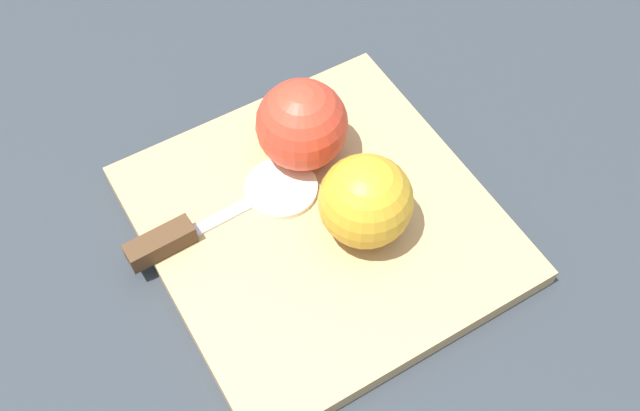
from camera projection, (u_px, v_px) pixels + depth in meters
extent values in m
plane|color=#282D33|center=(320.00, 229.00, 0.68)|extent=(4.00, 4.00, 0.00)
cube|color=tan|center=(320.00, 224.00, 0.68)|extent=(0.33, 0.32, 0.02)
sphere|color=gold|center=(366.00, 201.00, 0.63)|extent=(0.08, 0.08, 0.08)
cylinder|color=beige|center=(365.00, 208.00, 0.62)|extent=(0.06, 0.06, 0.08)
sphere|color=red|center=(302.00, 125.00, 0.67)|extent=(0.08, 0.08, 0.08)
cylinder|color=beige|center=(294.00, 126.00, 0.67)|extent=(0.07, 0.04, 0.08)
cube|color=silver|center=(233.00, 212.00, 0.67)|extent=(0.02, 0.08, 0.00)
cube|color=#472D19|center=(161.00, 243.00, 0.64)|extent=(0.02, 0.06, 0.02)
cylinder|color=beige|center=(281.00, 188.00, 0.68)|extent=(0.07, 0.07, 0.01)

